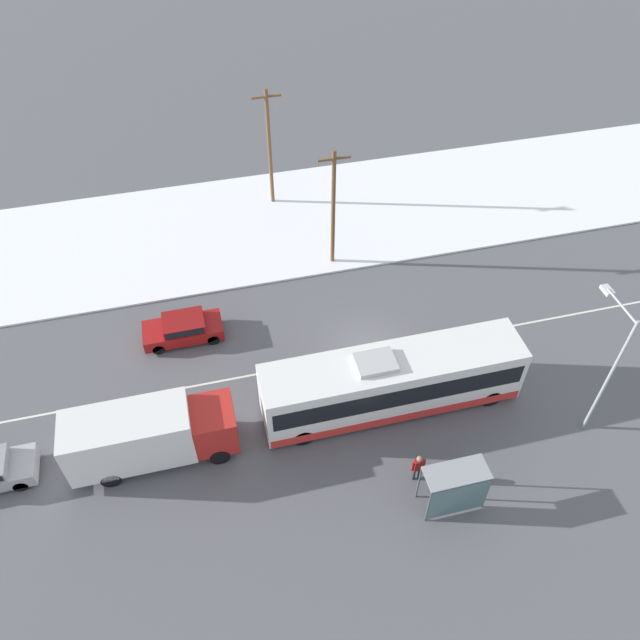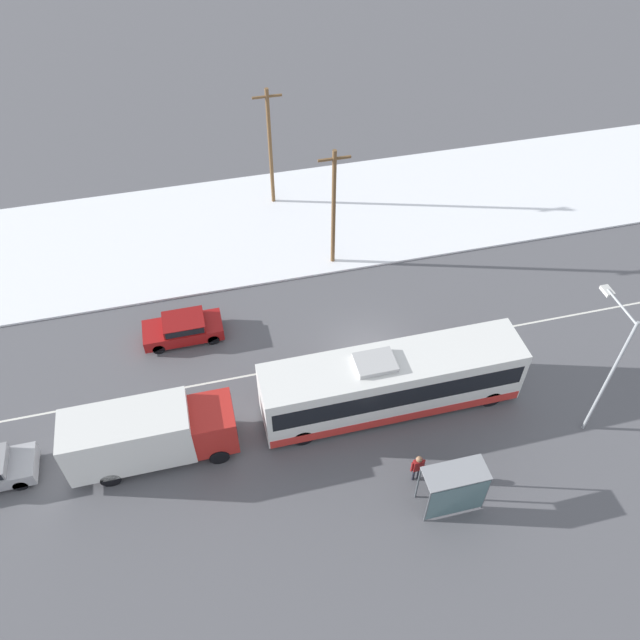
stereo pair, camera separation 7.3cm
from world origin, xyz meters
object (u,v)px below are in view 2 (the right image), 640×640
Objects in this scene: utility_pole_snowlot at (270,147)px; sedan_car at (183,327)px; city_bus at (392,382)px; bus_shelter at (456,488)px; utility_pole_roadside at (334,208)px; box_truck at (147,434)px; pedestrian_at_stop at (418,466)px; streetlamp at (609,357)px.

sedan_car is at bearing -121.98° from utility_pole_snowlot.
city_bus is at bearing -82.66° from utility_pole_snowlot.
bus_shelter is 16.93m from utility_pole_roadside.
utility_pole_roadside is at bearing -155.89° from sedan_car.
city_bus is 5.85m from bus_shelter.
utility_pole_snowlot reaches higher than box_truck.
bus_shelter is (12.09, -5.59, -0.04)m from box_truck.
sedan_car is 1.57× the size of bus_shelter.
pedestrian_at_stop reaches higher than sedan_car.
city_bus is at bearing 98.38° from bus_shelter.
utility_pole_roadside is (0.14, 15.08, 2.93)m from pedestrian_at_stop.
city_bus is 9.42m from streetlamp.
utility_pole_snowlot is at bearing 95.65° from pedestrian_at_stop.
utility_pole_snowlot is at bearing 108.46° from utility_pole_roadside.
pedestrian_at_stop is 0.65× the size of bus_shelter.
city_bus is at bearing 0.99° from box_truck.
streetlamp is at bearing 7.58° from pedestrian_at_stop.
streetlamp reaches higher than city_bus.
streetlamp is 23.50m from utility_pole_snowlot.
sedan_car is (-9.21, 6.84, -0.97)m from city_bus.
bus_shelter is at bearing -82.41° from utility_pole_snowlot.
box_truck is 0.91× the size of utility_pole_snowlot.
utility_pole_roadside reaches higher than sedan_car.
city_bus is 1.62× the size of utility_pole_roadside.
sedan_car is at bearing 129.68° from pedestrian_at_stop.
sedan_car is 0.55× the size of utility_pole_roadside.
bus_shelter is at bearing -159.77° from streetlamp.
box_truck is 1.76× the size of sedan_car.
utility_pole_snowlot is at bearing 63.72° from box_truck.
bus_shelter is at bearing -87.12° from utility_pole_roadside.
city_bus is 4.64× the size of bus_shelter.
utility_pole_roadside reaches higher than pedestrian_at_stop.
pedestrian_at_stop is 15.36m from utility_pole_roadside.
box_truck is at bearing -179.01° from city_bus.
pedestrian_at_stop is 0.24× the size of streetlamp.
sedan_car is at bearing 143.43° from city_bus.
utility_pole_snowlot is (-10.79, 20.87, -0.35)m from streetlamp.
utility_pole_snowlot reaches higher than sedan_car.
city_bus is 1.54× the size of utility_pole_snowlot.
city_bus reaches higher than sedan_car.
utility_pole_snowlot is (-3.16, 23.68, 2.51)m from bus_shelter.
streetlamp is (7.63, 2.81, 2.86)m from bus_shelter.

